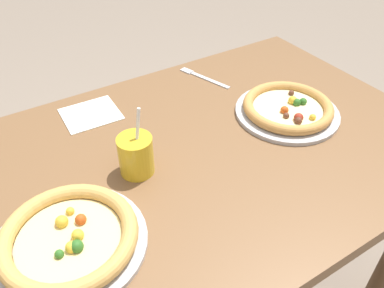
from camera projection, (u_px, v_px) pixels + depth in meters
The scene contains 6 objects.
dining_table at pixel (190, 182), 1.10m from camera, with size 1.37×0.87×0.75m.
pizza_near at pixel (69, 238), 0.79m from camera, with size 0.32×0.32×0.05m.
pizza_far at pixel (288, 109), 1.16m from camera, with size 0.30×0.30×0.04m.
drink_cup_colored at pixel (136, 155), 0.95m from camera, with size 0.09×0.09×0.18m.
paper_napkin at pixel (91, 114), 1.17m from camera, with size 0.16×0.14×0.00m, color white.
fork at pixel (202, 77), 1.34m from camera, with size 0.08×0.20×0.00m.
Camera 1 is at (-0.41, -0.67, 1.42)m, focal length 36.81 mm.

